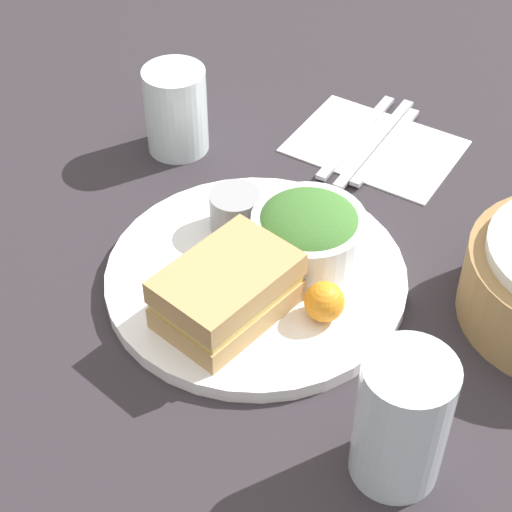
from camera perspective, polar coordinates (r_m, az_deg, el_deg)
ground_plane at (r=0.81m, az=0.00°, el=-1.77°), size 4.00×4.00×0.00m
plate at (r=0.81m, az=0.00°, el=-1.40°), size 0.28×0.28×0.01m
sandwich at (r=0.75m, az=-1.94°, el=-2.35°), size 0.13×0.10×0.06m
salad_bowl at (r=0.80m, az=3.52°, el=1.68°), size 0.11×0.11×0.06m
dressing_cup at (r=0.84m, az=-1.41°, el=3.03°), size 0.05×0.05×0.04m
orange_wedge at (r=0.75m, az=4.59°, el=-3.05°), size 0.04×0.04×0.04m
drink_glass at (r=0.64m, az=9.69°, el=-10.76°), size 0.07×0.07×0.12m
napkin at (r=0.99m, az=7.67°, el=7.40°), size 0.13×0.18×0.00m
fork at (r=0.99m, az=6.74°, el=7.94°), size 0.18×0.02×0.01m
knife at (r=0.98m, az=7.69°, el=7.61°), size 0.19×0.02×0.01m
spoon at (r=0.98m, az=8.65°, el=7.27°), size 0.16×0.02×0.01m
water_glass at (r=0.95m, az=-5.35°, el=9.66°), size 0.07×0.07×0.10m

